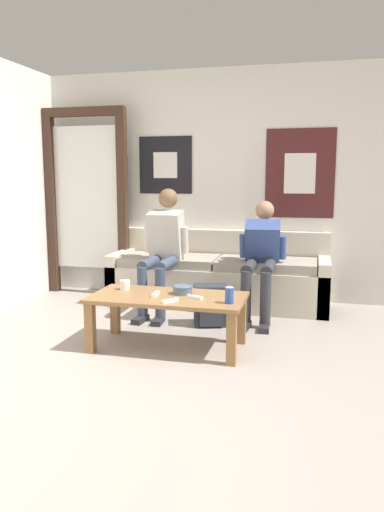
{
  "coord_description": "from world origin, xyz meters",
  "views": [
    {
      "loc": [
        1.19,
        -2.7,
        1.38
      ],
      "look_at": [
        0.12,
        1.57,
        0.67
      ],
      "focal_mm": 35.0,
      "sensor_mm": 36.0,
      "label": 1
    }
  ],
  "objects": [
    {
      "name": "ground_plane",
      "position": [
        0.0,
        0.0,
        0.0
      ],
      "size": [
        18.0,
        18.0,
        0.0
      ],
      "primitive_type": "plane",
      "color": "gray"
    },
    {
      "name": "wall_back",
      "position": [
        0.0,
        2.88,
        1.28
      ],
      "size": [
        10.0,
        0.07,
        2.55
      ],
      "color": "silver",
      "rests_on": "ground_plane"
    },
    {
      "name": "door_frame",
      "position": [
        -1.41,
        2.66,
        1.2
      ],
      "size": [
        1.0,
        0.1,
        2.15
      ],
      "color": "#382319",
      "rests_on": "ground_plane"
    },
    {
      "name": "couch",
      "position": [
        0.19,
        2.51,
        0.29
      ],
      "size": [
        2.32,
        0.74,
        0.78
      ],
      "color": "beige",
      "rests_on": "ground_plane"
    },
    {
      "name": "coffee_table",
      "position": [
        0.06,
        1.02,
        0.36
      ],
      "size": [
        1.23,
        0.61,
        0.43
      ],
      "color": "olive",
      "rests_on": "ground_plane"
    },
    {
      "name": "person_seated_adult",
      "position": [
        -0.31,
        2.1,
        0.68
      ],
      "size": [
        0.47,
        0.88,
        1.25
      ],
      "color": "#384256",
      "rests_on": "ground_plane"
    },
    {
      "name": "person_seated_teen",
      "position": [
        0.68,
        2.13,
        0.63
      ],
      "size": [
        0.47,
        0.95,
        1.13
      ],
      "color": "#2D2D33",
      "rests_on": "ground_plane"
    },
    {
      "name": "backpack",
      "position": [
        0.27,
        1.71,
        0.18
      ],
      "size": [
        0.35,
        0.3,
        0.38
      ],
      "color": "#282D38",
      "rests_on": "ground_plane"
    },
    {
      "name": "ceramic_bowl",
      "position": [
        0.16,
        1.11,
        0.47
      ],
      "size": [
        0.16,
        0.16,
        0.07
      ],
      "color": "#475B75",
      "rests_on": "coffee_table"
    },
    {
      "name": "pillar_candle",
      "position": [
        -0.35,
        1.14,
        0.47
      ],
      "size": [
        0.08,
        0.08,
        0.09
      ],
      "color": "silver",
      "rests_on": "coffee_table"
    },
    {
      "name": "drink_can_blue",
      "position": [
        0.58,
        0.9,
        0.49
      ],
      "size": [
        0.07,
        0.07,
        0.12
      ],
      "color": "#28479E",
      "rests_on": "coffee_table"
    },
    {
      "name": "game_controller_near_left",
      "position": [
        0.3,
        0.98,
        0.44
      ],
      "size": [
        0.14,
        0.1,
        0.03
      ],
      "color": "white",
      "rests_on": "coffee_table"
    },
    {
      "name": "game_controller_near_right",
      "position": [
        0.14,
        0.82,
        0.44
      ],
      "size": [
        0.11,
        0.13,
        0.03
      ],
      "color": "white",
      "rests_on": "coffee_table"
    },
    {
      "name": "game_controller_far_center",
      "position": [
        -0.04,
        1.0,
        0.44
      ],
      "size": [
        0.04,
        0.15,
        0.03
      ],
      "color": "white",
      "rests_on": "coffee_table"
    }
  ]
}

